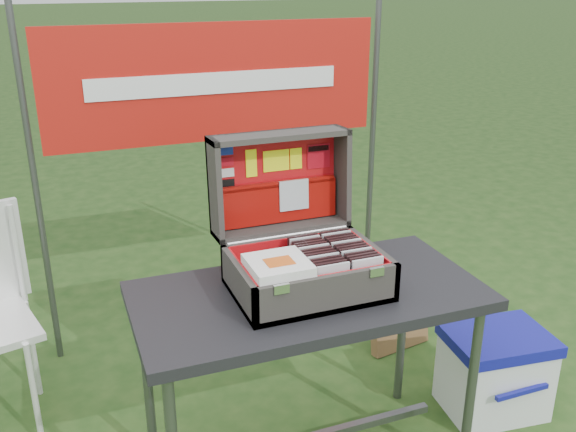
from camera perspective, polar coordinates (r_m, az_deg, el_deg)
name	(u,v)px	position (r m, az deg, el deg)	size (l,w,h in m)	color
table	(308,382)	(2.43, 1.75, -14.56)	(1.21, 0.60, 0.76)	#252528
table_top	(309,296)	(2.24, 1.85, -7.10)	(1.21, 0.60, 0.04)	#252528
table_leg_fr	(471,392)	(2.51, 15.96, -14.78)	(0.04, 0.04, 0.72)	#59595B
table_leg_bl	(148,382)	(2.52, -12.37, -14.23)	(0.04, 0.04, 0.72)	#59595B
table_leg_br	(402,327)	(2.84, 10.12, -9.71)	(0.04, 0.04, 0.72)	#59595B
suitcase	(301,218)	(2.18, 1.19, -0.17)	(0.51, 0.53, 0.50)	#3E3B37
suitcase_base_bottom	(307,288)	(2.23, 1.73, -6.44)	(0.51, 0.37, 0.02)	#3E3B37
suitcase_base_wall_front	(329,295)	(2.06, 3.63, -7.04)	(0.51, 0.02, 0.14)	#3E3B37
suitcase_base_wall_back	(289,254)	(2.35, 0.11, -3.36)	(0.51, 0.02, 0.14)	#3E3B37
suitcase_base_wall_left	(239,285)	(2.13, -4.39, -6.13)	(0.02, 0.37, 0.14)	#3E3B37
suitcase_base_wall_right	(371,262)	(2.30, 7.41, -4.07)	(0.02, 0.37, 0.14)	#3E3B37
suitcase_liner_floor	(307,285)	(2.22, 1.74, -6.14)	(0.47, 0.32, 0.01)	red
suitcase_latch_left	(281,289)	(1.97, -0.59, -6.50)	(0.05, 0.01, 0.03)	silver
suitcase_latch_right	(377,272)	(2.09, 7.88, -4.93)	(0.05, 0.01, 0.03)	silver
suitcase_hinge	(288,235)	(2.33, 0.02, -1.73)	(0.02, 0.02, 0.46)	silver
suitcase_lid_back	(275,179)	(2.39, -1.17, 3.34)	(0.51, 0.37, 0.02)	#3E3B37
suitcase_lid_rim_far	(279,135)	(2.29, -0.78, 7.17)	(0.51, 0.02, 0.14)	#3E3B37
suitcase_lid_rim_near	(282,227)	(2.38, -0.58, -1.00)	(0.51, 0.02, 0.14)	#3E3B37
suitcase_lid_rim_left	(215,190)	(2.26, -6.51, 2.30)	(0.02, 0.37, 0.14)	#3E3B37
suitcase_lid_rim_right	(341,175)	(2.43, 4.77, 3.65)	(0.02, 0.37, 0.14)	#3E3B37
suitcase_lid_liner	(276,179)	(2.37, -1.06, 3.27)	(0.47, 0.32, 0.01)	red
suitcase_liner_wall_front	(327,291)	(2.07, 3.48, -6.64)	(0.47, 0.01, 0.12)	red
suitcase_liner_wall_back	(291,252)	(2.33, 0.23, -3.26)	(0.47, 0.01, 0.12)	red
suitcase_liner_wall_left	(243,281)	(2.13, -4.06, -5.83)	(0.01, 0.32, 0.12)	red
suitcase_liner_wall_right	(368,260)	(2.29, 7.13, -3.90)	(0.01, 0.32, 0.12)	red
suitcase_lid_pocket	(278,203)	(2.38, -0.85, 1.20)	(0.45, 0.15, 0.03)	#950C08
suitcase_pocket_edge	(279,184)	(2.35, -0.84, 2.86)	(0.44, 0.02, 0.02)	#950C08
suitcase_pocket_cd	(294,195)	(2.37, 0.52, 1.88)	(0.11, 0.11, 0.01)	silver
lid_sticker_cc_a	(226,151)	(2.28, -5.52, 5.79)	(0.05, 0.03, 0.00)	#1933B2
lid_sticker_cc_b	(227,162)	(2.29, -5.47, 4.82)	(0.05, 0.03, 0.00)	red
lid_sticker_cc_c	(227,173)	(2.30, -5.42, 3.85)	(0.05, 0.03, 0.00)	white
lid_sticker_cc_d	(228,184)	(2.31, -5.37, 2.89)	(0.05, 0.03, 0.00)	black
lid_card_neon_tall	(251,163)	(2.32, -3.28, 4.70)	(0.04, 0.10, 0.00)	#EFF515
lid_card_neon_main	(276,161)	(2.35, -1.05, 4.94)	(0.10, 0.08, 0.00)	#EFF515
lid_card_neon_small	(296,159)	(2.38, 0.71, 5.13)	(0.05, 0.08, 0.00)	#EFF515
lid_sticker_band	(318,156)	(2.41, 2.73, 5.34)	(0.09, 0.09, 0.00)	red
lid_sticker_band_bar	(318,148)	(2.41, 2.72, 6.03)	(0.08, 0.02, 0.00)	black
cd_left_0	(333,283)	(2.09, 4.04, -5.93)	(0.11, 0.01, 0.13)	silver
cd_left_1	(331,280)	(2.11, 3.81, -5.70)	(0.11, 0.01, 0.13)	black
cd_left_2	(328,277)	(2.12, 3.58, -5.47)	(0.11, 0.01, 0.13)	black
cd_left_3	(326,275)	(2.14, 3.35, -5.25)	(0.11, 0.01, 0.13)	black
cd_left_4	(323,272)	(2.16, 3.13, -5.03)	(0.11, 0.01, 0.13)	silver
cd_left_5	(321,270)	(2.17, 2.92, -4.82)	(0.11, 0.01, 0.13)	black
cd_left_6	(318,268)	(2.19, 2.70, -4.60)	(0.11, 0.01, 0.13)	black
cd_left_7	(316,265)	(2.20, 2.49, -4.40)	(0.11, 0.01, 0.13)	black
cd_left_8	(314,263)	(2.22, 2.28, -4.19)	(0.11, 0.01, 0.13)	silver
cd_left_9	(311,261)	(2.24, 2.08, -3.99)	(0.11, 0.01, 0.13)	black
cd_left_10	(309,258)	(2.26, 1.88, -3.79)	(0.11, 0.01, 0.13)	black
cd_left_11	(307,256)	(2.27, 1.68, -3.59)	(0.11, 0.01, 0.13)	black
cd_left_12	(305,254)	(2.29, 1.49, -3.39)	(0.11, 0.01, 0.13)	silver
cd_left_13	(302,252)	(2.31, 1.29, -3.20)	(0.11, 0.01, 0.13)	black
cd_right_0	(367,276)	(2.14, 7.04, -5.36)	(0.11, 0.01, 0.13)	silver
cd_right_1	(364,274)	(2.16, 6.79, -5.14)	(0.11, 0.01, 0.13)	black
cd_right_2	(361,272)	(2.17, 6.54, -4.92)	(0.11, 0.01, 0.13)	black
cd_right_3	(359,269)	(2.19, 6.30, -4.71)	(0.11, 0.01, 0.13)	black
cd_right_4	(356,267)	(2.20, 6.06, -4.50)	(0.11, 0.01, 0.13)	silver
cd_right_5	(353,264)	(2.22, 5.83, -4.30)	(0.11, 0.01, 0.13)	black
cd_right_6	(351,262)	(2.24, 5.60, -4.10)	(0.11, 0.01, 0.13)	black
cd_right_7	(348,260)	(2.25, 5.37, -3.89)	(0.11, 0.01, 0.13)	black
cd_right_8	(346,258)	(2.27, 5.15, -3.70)	(0.11, 0.01, 0.13)	silver
cd_right_9	(343,255)	(2.29, 4.93, -3.50)	(0.11, 0.01, 0.13)	black
cd_right_10	(341,253)	(2.30, 4.71, -3.31)	(0.11, 0.01, 0.13)	black
cd_right_11	(338,251)	(2.32, 4.49, -3.12)	(0.11, 0.01, 0.13)	black
cd_right_12	(336,249)	(2.34, 4.28, -2.94)	(0.11, 0.01, 0.13)	silver
cd_right_13	(334,247)	(2.35, 4.07, -2.75)	(0.11, 0.01, 0.13)	black
songbook_0	(278,268)	(2.07, -0.88, -4.68)	(0.19, 0.19, 0.01)	white
songbook_1	(278,267)	(2.07, -0.88, -4.56)	(0.19, 0.19, 0.01)	white
songbook_2	(278,266)	(2.06, -0.88, -4.43)	(0.19, 0.19, 0.01)	white
songbook_3	(278,264)	(2.06, -0.88, -4.31)	(0.19, 0.19, 0.01)	white
songbook_4	(278,263)	(2.06, -0.88, -4.18)	(0.19, 0.19, 0.01)	white
songbook_5	(278,261)	(2.06, -0.89, -4.05)	(0.19, 0.19, 0.01)	white
songbook_graphic	(279,261)	(2.05, -0.79, -4.06)	(0.09, 0.07, 0.00)	#D85919
cooler	(494,372)	(2.95, 17.87, -13.06)	(0.42, 0.32, 0.37)	white
cooler_body	(494,377)	(2.97, 17.82, -13.46)	(0.40, 0.30, 0.32)	white
cooler_lid	(499,339)	(2.87, 18.23, -10.38)	(0.42, 0.32, 0.05)	#14168E
cooler_handle	(522,392)	(2.84, 20.09, -14.48)	(0.25, 0.02, 0.02)	#14168E
chair_leg_fr	(34,395)	(2.79, -21.62, -14.59)	(0.02, 0.02, 0.47)	silver
chair_leg_br	(33,349)	(3.09, -21.72, -10.93)	(0.02, 0.02, 0.47)	silver
chair_upright_right	(18,254)	(2.91, -22.91, -3.11)	(0.02, 0.02, 0.44)	silver
cardboard_box	(399,316)	(3.30, 9.87, -8.75)	(0.33, 0.05, 0.35)	#945D39
banner_post_left	(37,194)	(3.10, -21.44, 1.83)	(0.03, 0.03, 1.70)	#59595B
banner_post_right	(371,157)	(3.50, 7.43, 5.22)	(0.03, 0.03, 1.70)	#59595B
banner	(216,83)	(3.09, -6.41, 11.70)	(1.60, 0.01, 0.55)	#AB1610
banner_text	(217,83)	(3.08, -6.35, 11.67)	(1.20, 0.00, 0.10)	white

